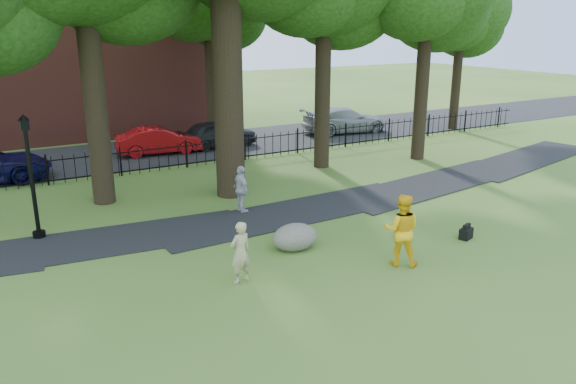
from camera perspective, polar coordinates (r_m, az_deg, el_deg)
ground at (r=16.28m, az=4.49°, el=-6.59°), size 120.00×120.00×0.00m
footpath at (r=19.85m, az=0.55°, el=-2.14°), size 36.07×3.85×0.03m
street at (r=30.23m, az=-12.84°, el=4.09°), size 80.00×7.00×0.02m
iron_fence at (r=26.38m, az=-10.30°, el=3.75°), size 44.00×0.04×1.20m
brick_building at (r=36.56m, az=-23.60°, el=14.79°), size 18.00×8.00×12.00m
woman at (r=14.46m, az=-4.85°, el=-6.13°), size 0.67×0.51×1.65m
man at (r=15.69m, az=11.46°, el=-3.80°), size 1.25×1.23×2.03m
pedestrian at (r=19.72m, az=-4.78°, el=0.27°), size 0.45×1.01×1.70m
boulder at (r=16.68m, az=0.70°, el=-4.43°), size 1.44×1.12×0.81m
lamppost at (r=18.70m, az=-24.60°, el=1.18°), size 0.38×0.38×3.87m
backpack at (r=18.33m, az=17.64°, el=-4.04°), size 0.52×0.42×0.34m
red_bag at (r=18.01m, az=11.51°, el=-4.05°), size 0.40×0.25×0.28m
red_sedan at (r=29.40m, az=-12.99°, el=5.12°), size 4.37×1.95×1.39m
grey_car at (r=30.53m, az=-7.17°, el=5.90°), size 4.38×2.02×1.46m
silver_car at (r=34.51m, az=5.77°, el=7.27°), size 5.49×2.81×1.53m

